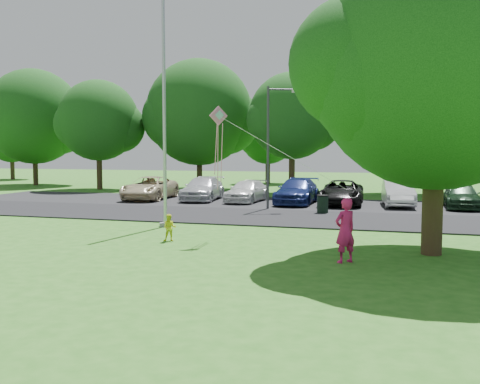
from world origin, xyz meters
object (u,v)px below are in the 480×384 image
(flagpole, at_px, (164,126))
(trash_can, at_px, (323,204))
(street_lamp, at_px, (273,136))
(big_tree, at_px, (433,69))
(child_yellow, at_px, (170,228))
(woman, at_px, (345,230))
(kite, at_px, (220,128))

(flagpole, relative_size, trash_can, 10.58)
(street_lamp, height_order, big_tree, big_tree)
(big_tree, relative_size, child_yellow, 9.93)
(street_lamp, distance_m, child_yellow, 11.26)
(woman, relative_size, child_yellow, 1.94)
(street_lamp, height_order, child_yellow, street_lamp)
(street_lamp, distance_m, trash_can, 4.60)
(trash_can, height_order, woman, woman)
(child_yellow, height_order, kite, kite)
(flagpole, distance_m, kite, 4.19)
(flagpole, distance_m, woman, 9.91)
(child_yellow, bearing_deg, trash_can, 51.65)
(street_lamp, xyz_separation_m, child_yellow, (-1.26, -10.65, -3.44))
(flagpole, height_order, big_tree, flagpole)
(trash_can, xyz_separation_m, woman, (2.13, -11.36, 0.45))
(woman, distance_m, child_yellow, 6.50)
(woman, bearing_deg, child_yellow, -61.10)
(big_tree, distance_m, child_yellow, 9.94)
(flagpole, bearing_deg, big_tree, -17.76)
(flagpole, relative_size, big_tree, 1.05)
(big_tree, bearing_deg, kite, 174.53)
(woman, height_order, child_yellow, woman)
(street_lamp, distance_m, big_tree, 13.00)
(trash_can, distance_m, child_yellow, 10.33)
(flagpole, distance_m, street_lamp, 7.94)
(trash_can, bearing_deg, big_tree, -64.87)
(street_lamp, xyz_separation_m, trash_can, (2.82, -1.16, -3.44))
(flagpole, xyz_separation_m, street_lamp, (2.88, 7.39, -0.25))
(flagpole, height_order, kite, flagpole)
(flagpole, xyz_separation_m, woman, (7.83, -5.13, -3.24))
(street_lamp, xyz_separation_m, big_tree, (7.27, -10.64, 1.67))
(flagpole, relative_size, kite, 2.04)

